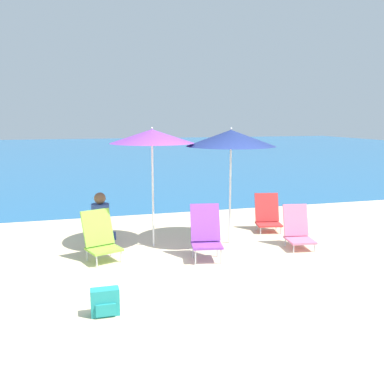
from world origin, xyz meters
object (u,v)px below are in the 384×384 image
at_px(beach_chair_red, 268,214).
at_px(person_seated_near, 101,221).
at_px(beach_chair_lime, 100,237).
at_px(beach_umbrella_navy, 231,138).
at_px(beach_umbrella_purple, 152,137).
at_px(backpack_teal, 105,302).
at_px(beach_chair_pink, 298,229).
at_px(beach_chair_purple, 206,232).

bearing_deg(beach_chair_red, person_seated_near, -170.72).
distance_m(beach_chair_lime, beach_chair_red, 3.63).
height_order(beach_umbrella_navy, beach_chair_lime, beach_umbrella_navy).
bearing_deg(beach_umbrella_purple, beach_chair_red, 10.16).
xyz_separation_m(beach_umbrella_purple, backpack_teal, (-1.08, -2.61, -1.86)).
distance_m(beach_umbrella_purple, beach_chair_pink, 3.14).
distance_m(beach_chair_pink, beach_chair_red, 1.20).
bearing_deg(beach_chair_lime, beach_umbrella_purple, 7.41).
bearing_deg(beach_umbrella_purple, backpack_teal, -112.56).
bearing_deg(beach_chair_purple, beach_umbrella_purple, 137.67).
height_order(beach_chair_pink, beach_chair_red, beach_chair_red).
xyz_separation_m(beach_chair_pink, beach_chair_lime, (-3.53, 0.24, 0.06)).
distance_m(beach_chair_lime, person_seated_near, 1.09).
bearing_deg(beach_chair_lime, backpack_teal, -112.34).
height_order(beach_chair_purple, person_seated_near, person_seated_near).
xyz_separation_m(beach_umbrella_navy, beach_chair_red, (1.09, 0.64, -1.63)).
distance_m(beach_chair_purple, backpack_teal, 2.48).
distance_m(beach_umbrella_navy, beach_chair_red, 2.06).
bearing_deg(beach_chair_red, beach_chair_pink, -77.54).
bearing_deg(beach_umbrella_navy, beach_chair_pink, -26.73).
bearing_deg(beach_chair_purple, beach_chair_lime, 176.23).
bearing_deg(backpack_teal, beach_chair_lime, 87.50).
bearing_deg(person_seated_near, beach_chair_purple, -0.70).
relative_size(beach_chair_purple, beach_chair_pink, 1.18).
bearing_deg(beach_chair_pink, beach_chair_red, 99.68).
bearing_deg(beach_chair_purple, beach_umbrella_navy, 56.12).
height_order(beach_umbrella_navy, beach_umbrella_purple, beach_umbrella_purple).
height_order(beach_chair_lime, beach_chair_red, beach_chair_lime).
xyz_separation_m(beach_chair_red, person_seated_near, (-3.43, 0.12, 0.05)).
bearing_deg(beach_chair_pink, backpack_teal, -144.32).
distance_m(beach_chair_pink, person_seated_near, 3.70).
bearing_deg(beach_umbrella_navy, backpack_teal, -136.05).
xyz_separation_m(beach_umbrella_purple, beach_chair_pink, (2.54, -0.75, -1.69)).
bearing_deg(beach_chair_lime, person_seated_near, 65.97).
bearing_deg(backpack_teal, beach_umbrella_purple, 67.44).
bearing_deg(beach_chair_pink, beach_chair_purple, -166.00).
distance_m(beach_umbrella_navy, beach_chair_lime, 2.91).
xyz_separation_m(beach_umbrella_navy, beach_chair_purple, (-0.70, -0.73, -1.52)).
height_order(beach_umbrella_navy, beach_chair_pink, beach_umbrella_navy).
distance_m(beach_umbrella_navy, backpack_teal, 3.93).
relative_size(beach_umbrella_purple, beach_chair_purple, 2.41).
xyz_separation_m(beach_chair_purple, backpack_teal, (-1.80, -1.68, -0.29)).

